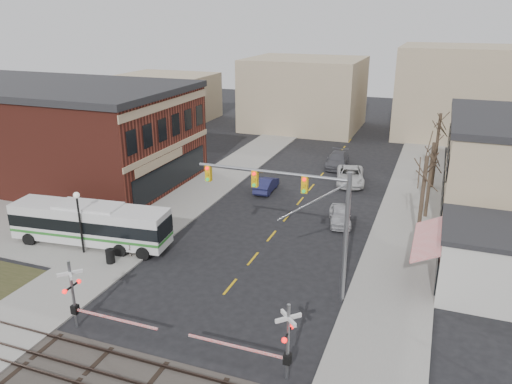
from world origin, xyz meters
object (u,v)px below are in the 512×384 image
at_px(car_a, 340,215).
at_px(pedestrian_far, 125,216).
at_px(car_c, 350,176).
at_px(traffic_signal_mast, 303,206).
at_px(street_lamp, 78,210).
at_px(car_b, 266,184).
at_px(rr_crossing_west, 80,297).
at_px(rr_crossing_east, 279,341).
at_px(pedestrian_near, 132,244).
at_px(car_d, 337,160).
at_px(trash_bin, 110,256).
at_px(transit_bus, 90,223).

height_order(car_a, pedestrian_far, pedestrian_far).
relative_size(car_c, pedestrian_far, 3.76).
distance_m(traffic_signal_mast, car_c, 22.31).
bearing_deg(street_lamp, car_b, 65.52).
bearing_deg(pedestrian_far, car_c, 12.21).
relative_size(traffic_signal_mast, car_a, 2.24).
distance_m(rr_crossing_west, rr_crossing_east, 11.05).
relative_size(rr_crossing_east, street_lamp, 1.23).
distance_m(traffic_signal_mast, rr_crossing_west, 13.10).
height_order(rr_crossing_east, pedestrian_far, rr_crossing_east).
xyz_separation_m(traffic_signal_mast, pedestrian_near, (-12.23, 0.40, -4.72)).
relative_size(traffic_signal_mast, rr_crossing_west, 1.64).
distance_m(car_c, car_d, 5.73).
bearing_deg(street_lamp, pedestrian_far, 90.06).
distance_m(trash_bin, car_b, 18.26).
xyz_separation_m(transit_bus, pedestrian_far, (0.34, 3.66, -0.84)).
bearing_deg(transit_bus, rr_crossing_west, -54.78).
bearing_deg(trash_bin, car_c, 62.13).
bearing_deg(car_b, transit_bus, 59.90).
height_order(transit_bus, car_c, transit_bus).
xyz_separation_m(rr_crossing_west, pedestrian_far, (-5.80, 12.35, -1.09)).
bearing_deg(car_c, car_d, 103.92).
height_order(street_lamp, car_d, street_lamp).
distance_m(car_d, pedestrian_near, 27.98).
bearing_deg(rr_crossing_east, traffic_signal_mast, 98.31).
relative_size(car_d, pedestrian_near, 3.10).
bearing_deg(car_d, rr_crossing_east, -87.28).
relative_size(rr_crossing_west, street_lamp, 1.23).
xyz_separation_m(transit_bus, trash_bin, (3.07, -2.05, -1.11)).
bearing_deg(traffic_signal_mast, street_lamp, -178.53).
distance_m(trash_bin, car_c, 25.75).
bearing_deg(traffic_signal_mast, car_a, 89.33).
xyz_separation_m(trash_bin, car_d, (9.64, 27.96, 0.16)).
relative_size(rr_crossing_east, car_a, 1.37).
relative_size(car_b, car_d, 0.78).
distance_m(rr_crossing_east, pedestrian_near, 15.55).
xyz_separation_m(traffic_signal_mast, pedestrian_far, (-15.75, 4.68, -4.82)).
height_order(transit_bus, car_b, transit_bus).
distance_m(transit_bus, rr_crossing_west, 10.64).
bearing_deg(car_c, car_a, -94.77).
height_order(rr_crossing_west, rr_crossing_east, same).
relative_size(traffic_signal_mast, street_lamp, 2.02).
xyz_separation_m(car_c, car_d, (-2.40, 5.20, -0.02)).
height_order(transit_bus, rr_crossing_east, rr_crossing_east).
bearing_deg(rr_crossing_west, car_c, 73.03).
bearing_deg(pedestrian_far, rr_crossing_west, -101.74).
height_order(car_c, car_d, car_c).
xyz_separation_m(traffic_signal_mast, car_d, (-3.37, 26.94, -4.92)).
relative_size(car_d, pedestrian_far, 3.51).
xyz_separation_m(car_a, car_c, (-1.11, 10.40, 0.10)).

